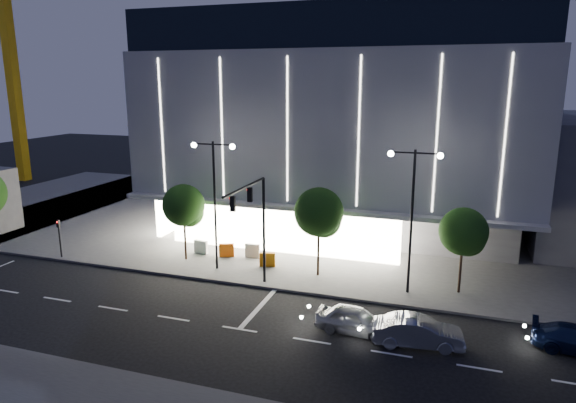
% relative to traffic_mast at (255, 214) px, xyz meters
% --- Properties ---
extents(ground, '(160.00, 160.00, 0.00)m').
position_rel_traffic_mast_xyz_m(ground, '(-1.00, -3.34, -5.03)').
color(ground, black).
rests_on(ground, ground).
extents(sidewalk_museum, '(70.00, 40.00, 0.15)m').
position_rel_traffic_mast_xyz_m(sidewalk_museum, '(4.00, 20.66, -4.95)').
color(sidewalk_museum, '#474747').
rests_on(sidewalk_museum, ground).
extents(museum, '(30.00, 25.80, 18.00)m').
position_rel_traffic_mast_xyz_m(museum, '(1.98, 18.97, 4.25)').
color(museum, '#4C4C51').
rests_on(museum, ground).
extents(traffic_mast, '(0.33, 5.89, 7.07)m').
position_rel_traffic_mast_xyz_m(traffic_mast, '(0.00, 0.00, 0.00)').
color(traffic_mast, black).
rests_on(traffic_mast, ground).
extents(street_lamp_west, '(3.16, 0.36, 9.00)m').
position_rel_traffic_mast_xyz_m(street_lamp_west, '(-4.00, 2.66, 0.93)').
color(street_lamp_west, black).
rests_on(street_lamp_west, ground).
extents(street_lamp_east, '(3.16, 0.36, 9.00)m').
position_rel_traffic_mast_xyz_m(street_lamp_east, '(9.00, 2.66, 0.93)').
color(street_lamp_east, black).
rests_on(street_lamp_east, ground).
extents(ped_signal_far, '(0.22, 0.24, 3.00)m').
position_rel_traffic_mast_xyz_m(ped_signal_far, '(-16.00, 1.16, -3.14)').
color(ped_signal_far, black).
rests_on(ped_signal_far, ground).
extents(tower_crane, '(32.00, 2.00, 28.50)m').
position_rel_traffic_mast_xyz_m(tower_crane, '(-41.92, 24.66, 15.48)').
color(tower_crane, gold).
rests_on(tower_crane, ground).
extents(tree_left, '(3.02, 3.02, 5.72)m').
position_rel_traffic_mast_xyz_m(tree_left, '(-6.97, 3.68, -0.99)').
color(tree_left, black).
rests_on(tree_left, ground).
extents(tree_mid, '(3.25, 3.25, 6.15)m').
position_rel_traffic_mast_xyz_m(tree_mid, '(3.03, 3.68, -0.69)').
color(tree_mid, black).
rests_on(tree_mid, ground).
extents(tree_right, '(2.91, 2.91, 5.51)m').
position_rel_traffic_mast_xyz_m(tree_right, '(12.03, 3.68, -1.14)').
color(tree_right, black).
rests_on(tree_right, ground).
extents(car_lead, '(4.26, 2.01, 1.41)m').
position_rel_traffic_mast_xyz_m(car_lead, '(6.87, -3.23, -4.32)').
color(car_lead, '#95989C').
rests_on(car_lead, ground).
extents(car_second, '(4.61, 2.11, 1.46)m').
position_rel_traffic_mast_xyz_m(car_second, '(10.11, -3.58, -4.30)').
color(car_second, '#AAAEB2').
rests_on(car_second, ground).
extents(barrier_a, '(1.11, 0.65, 1.00)m').
position_rel_traffic_mast_xyz_m(barrier_a, '(-4.40, 5.09, -4.38)').
color(barrier_a, orange).
rests_on(barrier_a, sidewalk_museum).
extents(barrier_b, '(1.12, 0.38, 1.00)m').
position_rel_traffic_mast_xyz_m(barrier_b, '(-6.56, 5.17, -4.38)').
color(barrier_b, silver).
rests_on(barrier_b, sidewalk_museum).
extents(barrier_c, '(1.13, 0.53, 1.00)m').
position_rel_traffic_mast_xyz_m(barrier_c, '(-0.81, 4.14, -4.38)').
color(barrier_c, '#CD700B').
rests_on(barrier_c, sidewalk_museum).
extents(barrier_d, '(1.11, 0.33, 1.00)m').
position_rel_traffic_mast_xyz_m(barrier_d, '(-2.54, 5.62, -4.38)').
color(barrier_d, silver).
rests_on(barrier_d, sidewalk_museum).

